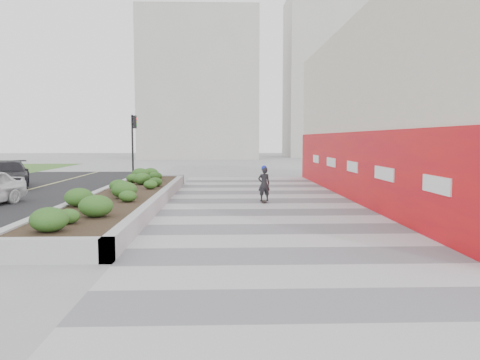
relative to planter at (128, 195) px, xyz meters
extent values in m
plane|color=gray|center=(5.50, -7.00, -0.42)|extent=(160.00, 160.00, 0.00)
cube|color=#A8A8AD|center=(5.50, -4.00, -0.41)|extent=(8.00, 36.00, 0.01)
cube|color=beige|center=(12.50, 2.00, 3.58)|extent=(6.00, 24.00, 8.00)
cube|color=red|center=(9.52, 2.00, 1.08)|extent=(0.12, 24.00, 3.00)
cube|color=#9E9EA0|center=(0.00, -8.85, -0.14)|extent=(3.00, 0.30, 0.55)
cube|color=#9E9EA0|center=(0.00, 8.85, -0.14)|extent=(3.00, 0.30, 0.55)
cube|color=#9E9EA0|center=(-1.35, 0.00, -0.14)|extent=(0.30, 18.00, 0.55)
cube|color=#9E9EA0|center=(1.35, 0.00, -0.14)|extent=(0.30, 18.00, 0.55)
cube|color=#2D2116|center=(0.00, 0.00, -0.17)|extent=(2.40, 17.40, 0.50)
cylinder|color=black|center=(-1.80, 10.50, 1.68)|extent=(0.12, 0.12, 4.20)
cube|color=black|center=(-1.62, 10.50, 3.33)|extent=(0.18, 0.28, 0.80)
cube|color=#ADAAA3|center=(0.50, 48.00, 9.58)|extent=(16.00, 12.00, 20.00)
cube|color=#ADAAA3|center=(20.50, 53.00, 11.58)|extent=(14.00, 10.00, 24.00)
cylinder|color=#595654|center=(6.00, -4.00, -0.42)|extent=(0.44, 0.44, 0.01)
cube|color=black|center=(5.59, 0.63, -0.35)|extent=(0.20, 0.72, 0.02)
imported|color=#222227|center=(5.59, 0.63, 0.37)|extent=(0.58, 0.44, 1.44)
sphere|color=#1724C6|center=(5.59, 0.63, 1.05)|extent=(0.23, 0.23, 0.23)
imported|color=black|center=(-7.97, 7.13, 0.32)|extent=(3.79, 5.51, 1.48)
camera|label=1|loc=(3.91, -18.94, 2.27)|focal=35.00mm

